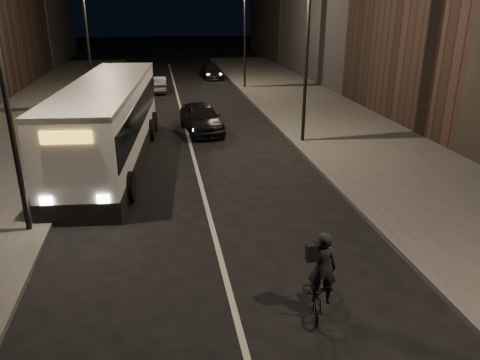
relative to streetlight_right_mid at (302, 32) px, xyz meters
name	(u,v)px	position (x,y,z in m)	size (l,w,h in m)	color
ground	(229,289)	(-5.33, -12.00, -5.36)	(180.00, 180.00, 0.00)	black
sidewalk_right	(342,129)	(3.17, 2.00, -5.28)	(7.00, 70.00, 0.16)	#3C3C39
sidewalk_left	(17,144)	(-13.83, 2.00, -5.28)	(7.00, 70.00, 0.16)	#3C3C39
streetlight_right_mid	(302,32)	(0.00, 0.00, 0.00)	(1.20, 0.44, 8.12)	black
streetlight_right_far	(242,20)	(0.00, 16.00, 0.00)	(1.20, 0.44, 8.12)	black
streetlight_left_near	(9,55)	(-10.66, -8.00, 0.00)	(1.20, 0.44, 8.12)	black
streetlight_left_far	(90,24)	(-10.66, 10.00, 0.00)	(1.20, 0.44, 8.12)	black
city_bus	(109,119)	(-8.93, -1.26, -3.44)	(3.99, 13.26, 3.52)	silver
cyclist_on_bicycle	(319,284)	(-3.43, -13.21, -4.66)	(1.16, 1.93, 2.10)	black
car_near	(201,118)	(-4.53, 3.07, -4.57)	(1.86, 4.62, 1.57)	black
car_mid	(158,84)	(-6.72, 15.70, -4.75)	(1.30, 3.73, 1.23)	#3F4042
car_far	(212,71)	(-1.73, 22.00, -4.74)	(1.75, 4.31, 1.25)	black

